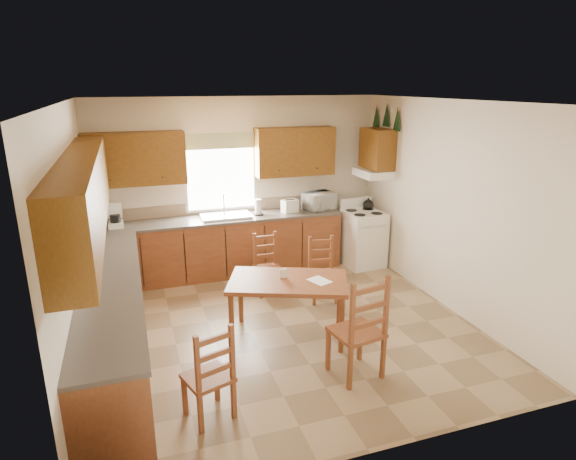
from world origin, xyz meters
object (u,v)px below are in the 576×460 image
object	(u,v)px
microwave	(319,201)
dining_table	(288,308)
chair_near_left	(208,371)
chair_far_right	(323,270)
chair_far_left	(268,265)
stove	(363,239)
chair_near_right	(357,325)

from	to	relation	value
microwave	dining_table	world-z (taller)	microwave
microwave	dining_table	size ratio (longest dim) A/B	0.34
chair_near_left	chair_far_right	bearing A→B (deg)	-152.93
dining_table	chair_near_left	size ratio (longest dim) A/B	1.46
chair_far_left	chair_far_right	distance (m)	0.80
chair_far_right	chair_far_left	bearing A→B (deg)	152.65
stove	microwave	xyz separation A→B (m)	(-0.64, 0.34, 0.62)
chair_near_right	chair_far_left	world-z (taller)	chair_near_right
stove	chair_far_right	distance (m)	1.54
stove	chair_near_right	xyz separation A→B (m)	(-1.50, -2.80, 0.12)
stove	chair_near_left	xyz separation A→B (m)	(-3.04, -2.98, 0.02)
stove	chair_near_left	world-z (taller)	chair_near_left
chair_near_left	chair_far_right	distance (m)	2.71
dining_table	chair_far_left	world-z (taller)	chair_far_left
dining_table	chair_near_left	world-z (taller)	chair_near_left
chair_far_left	chair_far_right	world-z (taller)	chair_far_right
chair_near_left	stove	bearing A→B (deg)	-153.92
stove	chair_far_right	size ratio (longest dim) A/B	1.01
chair_near_left	chair_far_left	xyz separation A→B (m)	(1.26, 2.40, -0.03)
stove	chair_near_left	bearing A→B (deg)	-139.77
microwave	chair_near_right	size ratio (longest dim) A/B	0.41
chair_far_left	microwave	bearing A→B (deg)	37.86
chair_near_right	stove	bearing A→B (deg)	-128.18
dining_table	chair_near_right	world-z (taller)	chair_near_right
microwave	chair_far_left	distance (m)	1.59
chair_far_right	chair_near_left	bearing A→B (deg)	-126.17
stove	chair_far_right	world-z (taller)	stove
chair_far_left	chair_near_right	bearing A→B (deg)	-83.96
stove	microwave	world-z (taller)	microwave
chair_near_left	chair_near_right	distance (m)	1.55
chair_near_right	chair_far_right	distance (m)	1.79
stove	chair_near_left	distance (m)	4.25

